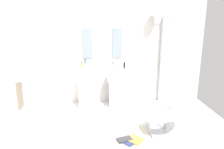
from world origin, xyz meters
TOP-DOWN VIEW (x-y plane):
  - ground_plane at (0.00, 0.00)m, footprint 4.80×3.60m
  - rear_partition at (0.00, 1.65)m, footprint 4.80×0.10m
  - pedestal_sink_left at (-0.34, 1.31)m, footprint 0.49×0.49m
  - pedestal_sink_right at (0.34, 1.31)m, footprint 0.49×0.49m
  - vanity_mirror_left at (-0.34, 1.58)m, footprint 0.22×0.03m
  - vanity_mirror_right at (0.34, 1.58)m, footprint 0.22×0.03m
  - shower_column at (1.42, 1.53)m, footprint 0.49×0.24m
  - lounge_chair at (1.06, 0.06)m, footprint 1.07×1.07m
  - towel_rack at (-1.54, 0.38)m, footprint 0.37×0.22m
  - area_rug at (0.47, -0.06)m, footprint 1.07×0.77m
  - magazine_ochre at (0.47, -0.20)m, footprint 0.33×0.33m
  - magazine_charcoal at (0.30, -0.18)m, footprint 0.29×0.22m
  - magazine_navy at (0.42, -0.24)m, footprint 0.32×0.30m
  - coffee_mug at (0.52, -0.04)m, footprint 0.07×0.07m
  - soap_bottle_amber at (-0.47, 1.32)m, footprint 0.04×0.04m
  - soap_bottle_grey at (0.22, 1.29)m, footprint 0.05×0.05m
  - soap_bottle_blue at (-0.39, 1.44)m, footprint 0.05×0.05m
  - soap_bottle_black at (0.48, 1.28)m, footprint 0.04×0.04m
  - soap_bottle_white at (-0.36, 1.17)m, footprint 0.04×0.04m

SIDE VIEW (x-z plane):
  - ground_plane at x=0.00m, z-range -0.04..0.00m
  - area_rug at x=0.47m, z-range 0.00..0.01m
  - magazine_navy at x=0.42m, z-range 0.01..0.03m
  - magazine_ochre at x=0.47m, z-range 0.01..0.03m
  - magazine_charcoal at x=0.30m, z-range 0.01..0.04m
  - coffee_mug at x=0.52m, z-range 0.01..0.09m
  - lounge_chair at x=1.06m, z-range 0.03..0.67m
  - pedestal_sink_left at x=-0.34m, z-range -0.01..0.99m
  - pedestal_sink_right at x=0.34m, z-range -0.01..0.99m
  - towel_rack at x=-1.54m, z-range 0.15..1.10m
  - soap_bottle_black at x=0.48m, z-range 0.89..1.04m
  - soap_bottle_grey at x=0.22m, z-range 0.89..1.04m
  - soap_bottle_amber at x=-0.47m, z-range 0.89..1.06m
  - soap_bottle_white at x=-0.36m, z-range 0.89..1.08m
  - soap_bottle_blue at x=-0.39m, z-range 0.89..1.09m
  - shower_column at x=1.42m, z-range 0.05..2.10m
  - rear_partition at x=0.00m, z-range 0.00..2.60m
  - vanity_mirror_left at x=-0.34m, z-range 1.10..1.77m
  - vanity_mirror_right at x=0.34m, z-range 1.10..1.77m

